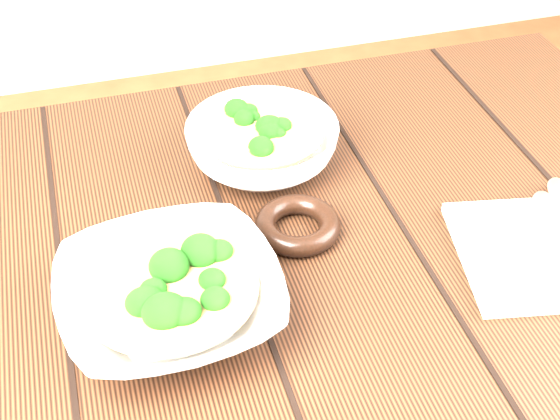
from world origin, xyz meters
name	(u,v)px	position (x,y,z in m)	size (l,w,h in m)	color
table	(261,328)	(0.00, 0.00, 0.63)	(1.20, 0.80, 0.75)	#341C0E
soup_bowl_front	(170,296)	(-0.11, -0.06, 0.78)	(0.24, 0.24, 0.07)	silver
soup_bowl_back	(262,144)	(0.05, 0.17, 0.78)	(0.26, 0.26, 0.07)	silver
trivet	(298,225)	(0.06, 0.03, 0.76)	(0.10, 0.10, 0.03)	black
napkin	(555,251)	(0.33, -0.09, 0.76)	(0.22, 0.18, 0.01)	#BEB59E
spoon_left	(545,223)	(0.34, -0.05, 0.77)	(0.10, 0.17, 0.01)	#A09C8D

